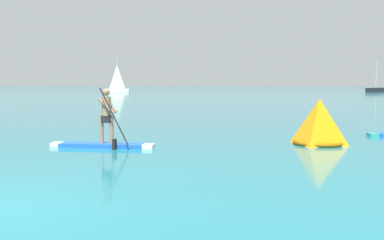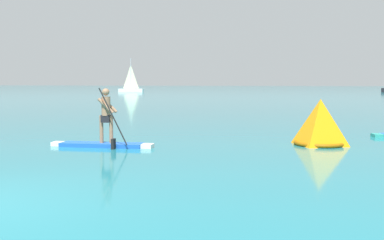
# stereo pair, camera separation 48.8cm
# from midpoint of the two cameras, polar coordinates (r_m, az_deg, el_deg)

# --- Properties ---
(paddleboarder_mid_center) EXTENTS (3.09, 0.84, 1.76)m
(paddleboarder_mid_center) POSITION_cam_midpoint_polar(r_m,az_deg,el_deg) (13.61, -9.88, -1.77)
(paddleboarder_mid_center) COLOR blue
(paddleboarder_mid_center) RESTS_ON ground
(race_marker_buoy) EXTENTS (1.64, 1.64, 1.39)m
(race_marker_buoy) POSITION_cam_midpoint_polar(r_m,az_deg,el_deg) (14.41, 16.55, -0.51)
(race_marker_buoy) COLOR orange
(race_marker_buoy) RESTS_ON ground
(sailboat_left_horizon) EXTENTS (4.85, 2.19, 6.41)m
(sailboat_left_horizon) POSITION_cam_midpoint_polar(r_m,az_deg,el_deg) (89.09, -7.43, 3.99)
(sailboat_left_horizon) COLOR white
(sailboat_left_horizon) RESTS_ON ground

